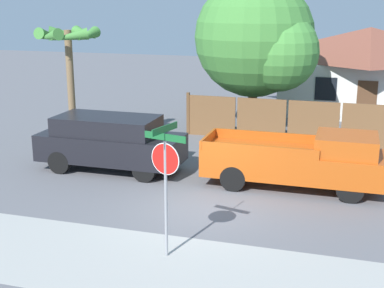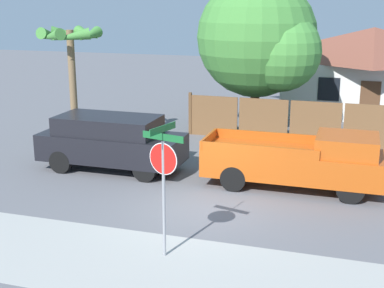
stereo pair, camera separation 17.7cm
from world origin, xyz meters
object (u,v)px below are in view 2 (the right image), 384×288
Objects in this scene: oak_tree at (262,40)px; red_suv at (111,141)px; stop_sign at (163,169)px; palm_tree at (71,45)px; orange_pickup at (301,161)px; house at (371,69)px.

oak_tree reaches higher than red_suv.
palm_tree is at bearing 144.57° from stop_sign.
stop_sign is at bearing -49.70° from palm_tree.
orange_pickup is at bearing -14.95° from palm_tree.
oak_tree is 1.20× the size of orange_pickup.
oak_tree reaches higher than orange_pickup.
palm_tree reaches higher than stop_sign.
house is 1.85× the size of red_suv.
house is 2.98× the size of stop_sign.
red_suv is (2.76, -2.43, -2.94)m from palm_tree.
oak_tree is 1.43× the size of palm_tree.
house is 18.84m from stop_sign.
red_suv is at bearing -41.46° from palm_tree.
palm_tree is (-11.13, -10.42, 1.72)m from house.
house reaches higher than red_suv.
palm_tree is 1.53× the size of stop_sign.
house is at bearing 43.11° from palm_tree.
house is 7.55m from oak_tree.
orange_pickup is at bearing -98.93° from house.
orange_pickup is at bearing 80.29° from stop_sign.
oak_tree is at bearing 109.84° from orange_pickup.
house is 1.95× the size of palm_tree.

